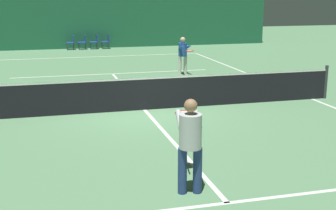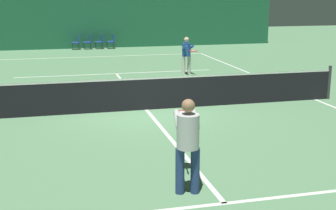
{
  "view_description": "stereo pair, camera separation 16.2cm",
  "coord_description": "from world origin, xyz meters",
  "px_view_note": "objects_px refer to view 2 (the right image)",
  "views": [
    {
      "loc": [
        -2.74,
        -12.93,
        3.34
      ],
      "look_at": [
        -0.19,
        -3.36,
        0.94
      ],
      "focal_mm": 50.0,
      "sensor_mm": 36.0,
      "label": 1
    },
    {
      "loc": [
        -2.59,
        -12.97,
        3.34
      ],
      "look_at": [
        -0.19,
        -3.36,
        0.94
      ],
      "focal_mm": 50.0,
      "sensor_mm": 36.0,
      "label": 2
    }
  ],
  "objects_px": {
    "player_near": "(188,139)",
    "courtside_chair_2": "(100,41)",
    "player_far": "(187,53)",
    "courtside_chair_0": "(77,41)",
    "courtside_chair_1": "(88,41)",
    "tennis_net": "(146,93)",
    "courtside_chair_3": "(112,41)"
  },
  "relations": [
    {
      "from": "courtside_chair_0",
      "to": "courtside_chair_2",
      "type": "bearing_deg",
      "value": 90.0
    },
    {
      "from": "tennis_net",
      "to": "player_far",
      "type": "relative_size",
      "value": 7.79
    },
    {
      "from": "player_near",
      "to": "courtside_chair_1",
      "type": "height_order",
      "value": "player_near"
    },
    {
      "from": "tennis_net",
      "to": "courtside_chair_0",
      "type": "relative_size",
      "value": 14.29
    },
    {
      "from": "tennis_net",
      "to": "courtside_chair_2",
      "type": "xyz_separation_m",
      "value": [
        0.28,
        15.38,
        -0.03
      ]
    },
    {
      "from": "tennis_net",
      "to": "player_near",
      "type": "relative_size",
      "value": 7.28
    },
    {
      "from": "player_near",
      "to": "courtside_chair_3",
      "type": "relative_size",
      "value": 1.96
    },
    {
      "from": "player_near",
      "to": "courtside_chair_2",
      "type": "height_order",
      "value": "player_near"
    },
    {
      "from": "player_far",
      "to": "tennis_net",
      "type": "bearing_deg",
      "value": -27.44
    },
    {
      "from": "player_near",
      "to": "courtside_chair_0",
      "type": "distance_m",
      "value": 21.21
    },
    {
      "from": "courtside_chair_0",
      "to": "player_near",
      "type": "bearing_deg",
      "value": 1.73
    },
    {
      "from": "tennis_net",
      "to": "player_near",
      "type": "distance_m",
      "value": 5.85
    },
    {
      "from": "courtside_chair_1",
      "to": "courtside_chair_2",
      "type": "distance_m",
      "value": 0.69
    },
    {
      "from": "tennis_net",
      "to": "courtside_chair_3",
      "type": "bearing_deg",
      "value": 86.4
    },
    {
      "from": "courtside_chair_2",
      "to": "player_near",
      "type": "bearing_deg",
      "value": -2.0
    },
    {
      "from": "player_far",
      "to": "courtside_chair_2",
      "type": "relative_size",
      "value": 1.83
    },
    {
      "from": "player_near",
      "to": "courtside_chair_0",
      "type": "height_order",
      "value": "player_near"
    },
    {
      "from": "courtside_chair_0",
      "to": "courtside_chair_2",
      "type": "distance_m",
      "value": 1.38
    },
    {
      "from": "tennis_net",
      "to": "courtside_chair_1",
      "type": "height_order",
      "value": "tennis_net"
    },
    {
      "from": "tennis_net",
      "to": "courtside_chair_3",
      "type": "height_order",
      "value": "tennis_net"
    },
    {
      "from": "courtside_chair_0",
      "to": "courtside_chair_1",
      "type": "xyz_separation_m",
      "value": [
        0.69,
        0.0,
        0.0
      ]
    },
    {
      "from": "tennis_net",
      "to": "player_near",
      "type": "xyz_separation_m",
      "value": [
        -0.46,
        -5.82,
        0.45
      ]
    },
    {
      "from": "player_far",
      "to": "courtside_chair_3",
      "type": "xyz_separation_m",
      "value": [
        -1.86,
        9.85,
        -0.41
      ]
    },
    {
      "from": "courtside_chair_1",
      "to": "courtside_chair_2",
      "type": "height_order",
      "value": "same"
    },
    {
      "from": "player_near",
      "to": "courtside_chair_2",
      "type": "bearing_deg",
      "value": 8.28
    },
    {
      "from": "player_far",
      "to": "courtside_chair_3",
      "type": "bearing_deg",
      "value": -169.68
    },
    {
      "from": "player_far",
      "to": "courtside_chair_0",
      "type": "height_order",
      "value": "player_far"
    },
    {
      "from": "player_far",
      "to": "courtside_chair_0",
      "type": "distance_m",
      "value": 10.62
    },
    {
      "from": "tennis_net",
      "to": "courtside_chair_0",
      "type": "xyz_separation_m",
      "value": [
        -1.11,
        15.38,
        -0.03
      ]
    },
    {
      "from": "player_far",
      "to": "courtside_chair_1",
      "type": "height_order",
      "value": "player_far"
    },
    {
      "from": "player_near",
      "to": "player_far",
      "type": "height_order",
      "value": "player_near"
    },
    {
      "from": "player_far",
      "to": "courtside_chair_3",
      "type": "height_order",
      "value": "player_far"
    }
  ]
}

